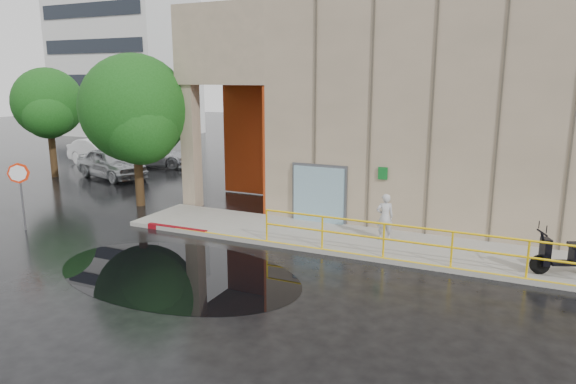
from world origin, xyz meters
name	(u,v)px	position (x,y,z in m)	size (l,w,h in m)	color
ground	(230,281)	(0.00, 0.00, 0.00)	(120.00, 120.00, 0.00)	black
sidewalk	(416,249)	(4.00, 4.50, 0.07)	(20.00, 3.00, 0.15)	gray
building	(482,105)	(5.10, 10.98, 4.21)	(20.00, 10.17, 8.00)	gray
guardrail	(417,244)	(4.25, 3.15, 0.68)	(9.56, 0.06, 1.03)	yellow
distant_building	(125,54)	(-28.00, 27.98, 7.50)	(12.00, 8.08, 15.00)	silver
person	(385,217)	(2.92, 4.76, 0.91)	(0.55, 0.36, 1.52)	#B4B4B9
scooter	(568,245)	(8.03, 3.83, 0.95)	(1.85, 1.19, 1.40)	black
stop_sign	(20,181)	(-9.00, 1.03, 1.77)	(0.54, 0.54, 2.41)	#595A5E
red_curb	(177,229)	(-3.99, 3.10, 0.09)	(2.40, 0.18, 0.18)	maroon
puddle	(177,273)	(-1.63, -0.10, 0.00)	(7.42, 4.57, 0.01)	black
car_a	(111,163)	(-13.23, 9.81, 0.80)	(1.90, 4.72, 1.61)	#ACB0B4
car_b	(101,152)	(-16.92, 12.82, 0.82)	(1.73, 4.95, 1.63)	white
car_c	(154,155)	(-13.57, 13.72, 0.72)	(2.00, 4.93, 1.43)	silver
tree_near	(136,113)	(-7.57, 5.50, 3.88)	(4.39, 4.39, 6.25)	#322110
tree_far	(48,106)	(-16.17, 8.64, 3.84)	(3.68, 3.66, 5.82)	#322110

